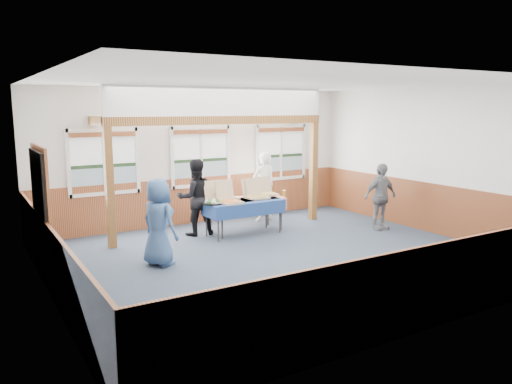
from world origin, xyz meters
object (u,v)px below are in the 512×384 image
Objects in this scene: table_left at (244,203)px; person_grey at (380,197)px; table_right at (246,201)px; woman_black at (195,197)px; woman_white at (264,186)px; man_blue at (159,222)px.

person_grey is (2.91, -1.18, 0.06)m from table_left.
table_right is 1.06× the size of woman_black.
woman_black is at bearing 10.73° from woman_white.
man_blue is (-2.51, -1.29, 0.08)m from table_right.
woman_white is at bearing -80.24° from man_blue.
table_left is 1.51m from woman_white.
woman_white reaches higher than man_blue.
woman_white is 1.09× the size of man_blue.
man_blue is (-1.43, -1.63, -0.06)m from woman_black.
woman_black is at bearing 157.76° from person_grey.
woman_white reaches higher than table_right.
woman_white reaches higher than woman_black.
table_right is at bearing 23.46° from table_left.
person_grey reaches higher than table_left.
woman_white is 1.11× the size of person_grey.
woman_black is (-2.04, -0.47, -0.01)m from woman_white.
table_left is 0.25m from table_right.
table_right is at bearing 155.35° from person_grey.
man_blue is at bearing -177.32° from table_left.
table_left is 3.14m from person_grey.
table_right is at bearing 37.88° from woman_white.
table_right is 1.16× the size of person_grey.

